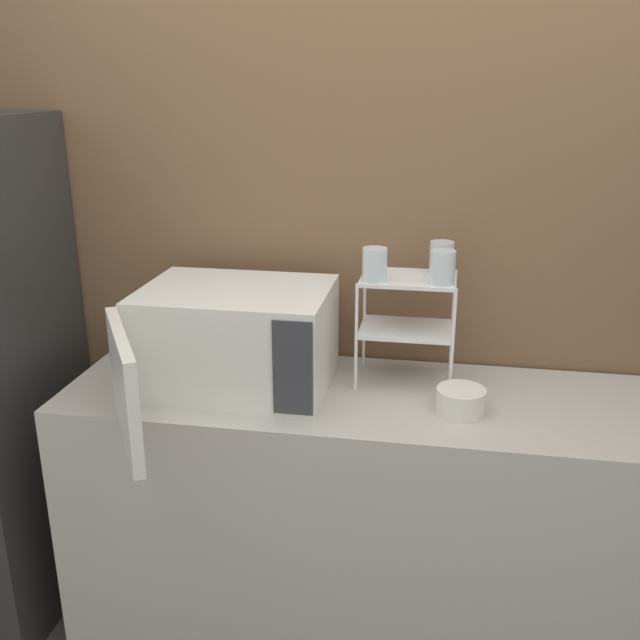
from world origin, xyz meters
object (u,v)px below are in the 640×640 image
Objects in this scene: microwave at (232,339)px; glass_front_right at (442,268)px; dish_rack at (407,306)px; glass_back_right at (441,258)px; bowl at (461,401)px; glass_front_left at (375,265)px.

glass_front_right reaches higher than microwave.
glass_back_right is at bearing 30.09° from dish_rack.
bowl is at bearing -63.50° from glass_front_right.
glass_back_right is (0.19, 0.12, 0.00)m from glass_front_left.
glass_front_left is 0.46m from bowl.
dish_rack is at bearing -149.91° from glass_back_right.
microwave is 0.68m from glass_back_right.
glass_back_right is 0.12m from glass_front_right.
bowl is at bearing -50.51° from dish_rack.
microwave is at bearing 174.77° from bowl.
dish_rack is at bearing 34.02° from glass_front_left.
glass_front_right is (0.20, 0.00, 0.00)m from glass_front_left.
glass_front_left is at bearing 151.72° from bowl.
dish_rack is 3.39× the size of glass_back_right.
dish_rack is at bearing 129.49° from bowl.
microwave is 8.21× the size of glass_front_left.
glass_front_left reaches higher than dish_rack.
dish_rack is 0.18m from glass_back_right.
microwave is 0.66m from glass_front_right.
dish_rack is 3.39× the size of glass_front_left.
glass_back_right is at bearing 32.11° from glass_front_left.
glass_back_right reaches higher than dish_rack.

